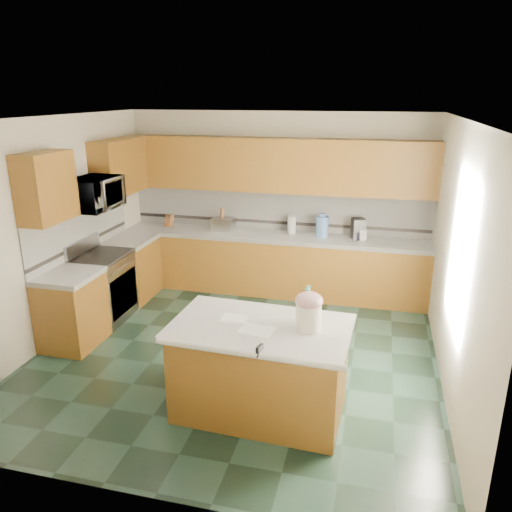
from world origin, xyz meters
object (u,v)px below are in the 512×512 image
(treat_jar, at_px, (308,317))
(soap_bottle_island, at_px, (308,305))
(coffee_maker, at_px, (358,229))
(knife_block, at_px, (169,221))
(island_top, at_px, (260,328))
(island_base, at_px, (260,372))
(toaster_oven, at_px, (223,224))

(treat_jar, distance_m, soap_bottle_island, 0.12)
(treat_jar, xyz_separation_m, coffee_maker, (0.28, 3.08, 0.03))
(knife_block, bearing_deg, island_top, -38.72)
(island_top, relative_size, treat_jar, 6.85)
(island_base, relative_size, treat_jar, 6.44)
(island_top, xyz_separation_m, toaster_oven, (-1.32, 3.07, 0.13))
(island_base, relative_size, toaster_oven, 4.64)
(island_base, xyz_separation_m, coffee_maker, (0.72, 3.10, 0.64))
(knife_block, bearing_deg, soap_bottle_island, -32.75)
(island_base, height_order, toaster_oven, toaster_oven)
(treat_jar, relative_size, coffee_maker, 0.80)
(island_base, xyz_separation_m, soap_bottle_island, (0.41, 0.13, 0.68))
(coffee_maker, bearing_deg, island_top, -120.40)
(toaster_oven, xyz_separation_m, coffee_maker, (2.04, 0.03, 0.05))
(toaster_oven, bearing_deg, soap_bottle_island, -59.11)
(soap_bottle_island, relative_size, toaster_oven, 1.11)
(toaster_oven, bearing_deg, knife_block, -179.65)
(treat_jar, bearing_deg, soap_bottle_island, 101.06)
(island_base, distance_m, toaster_oven, 3.40)
(coffee_maker, bearing_deg, island_base, -120.40)
(soap_bottle_island, xyz_separation_m, coffee_maker, (0.31, 2.97, -0.03))
(knife_block, relative_size, toaster_oven, 0.60)
(treat_jar, distance_m, knife_block, 4.05)
(island_base, height_order, knife_block, knife_block)
(island_base, height_order, coffee_maker, coffee_maker)
(toaster_oven, bearing_deg, coffee_maker, 1.19)
(soap_bottle_island, xyz_separation_m, toaster_oven, (-1.74, 2.94, -0.09))
(island_top, distance_m, knife_block, 3.80)
(soap_bottle_island, relative_size, knife_block, 1.87)
(island_base, relative_size, soap_bottle_island, 4.17)
(soap_bottle_island, height_order, coffee_maker, soap_bottle_island)
(island_base, height_order, treat_jar, treat_jar)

